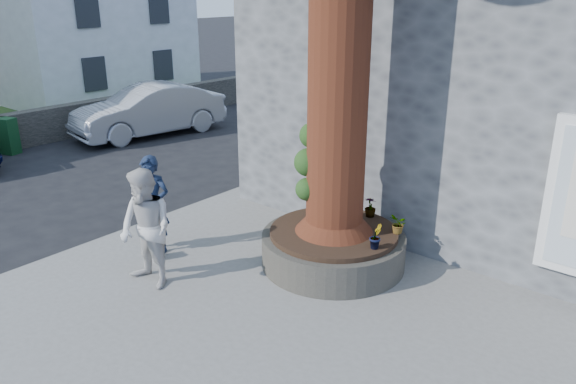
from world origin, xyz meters
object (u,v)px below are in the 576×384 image
Objects in this scene: man at (152,205)px; a_board_sign at (7,136)px; car_silver at (149,110)px; planter at (333,247)px; woman at (146,229)px.

man is 1.68× the size of a_board_sign.
car_silver is 4.68× the size of a_board_sign.
woman is (-1.73, -2.31, 0.61)m from planter.
planter is 10.90m from a_board_sign.
planter is 2.30× the size of a_board_sign.
planter is 1.37× the size of man.
a_board_sign is (-8.31, 1.37, -0.46)m from man.
man reaches higher than planter.
car_silver reaches higher than a_board_sign.
a_board_sign is at bearing 144.61° from man.
a_board_sign reaches higher than planter.
car_silver is at bearing 143.22° from woman.
a_board_sign is at bearing -179.05° from planter.
woman reaches higher than planter.
car_silver is at bearing 117.40° from man.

